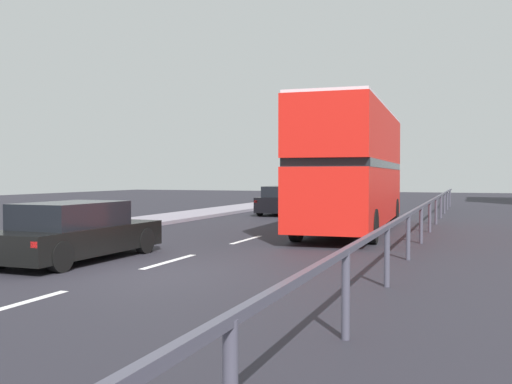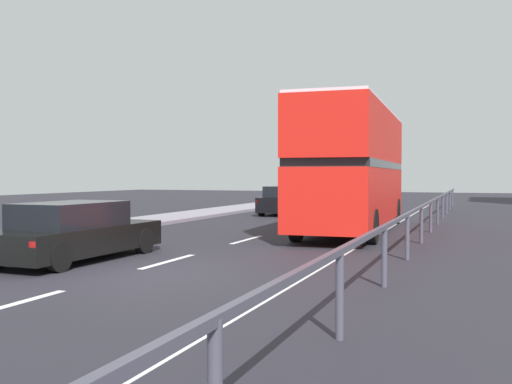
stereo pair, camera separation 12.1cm
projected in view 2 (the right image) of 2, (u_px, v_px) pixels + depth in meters
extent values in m
cube|color=#26242C|center=(129.00, 275.00, 11.77)|extent=(74.45, 120.00, 0.10)
cube|color=silver|center=(9.00, 305.00, 8.77)|extent=(0.16, 2.38, 0.01)
cube|color=silver|center=(168.00, 261.00, 13.25)|extent=(0.16, 2.38, 0.01)
cube|color=silver|center=(247.00, 240.00, 17.74)|extent=(0.16, 2.38, 0.01)
cube|color=silver|center=(294.00, 227.00, 22.22)|extent=(0.16, 2.38, 0.01)
cube|color=silver|center=(325.00, 218.00, 26.71)|extent=(0.16, 2.38, 0.01)
cube|color=silver|center=(347.00, 212.00, 31.19)|extent=(0.16, 2.38, 0.01)
cube|color=silver|center=(364.00, 207.00, 35.68)|extent=(0.16, 2.38, 0.01)
cube|color=silver|center=(376.00, 204.00, 40.17)|extent=(0.16, 2.38, 0.01)
cube|color=silver|center=(376.00, 236.00, 18.94)|extent=(0.12, 46.00, 0.01)
cube|color=#454352|center=(427.00, 204.00, 18.36)|extent=(0.08, 42.00, 0.08)
cylinder|color=#454352|center=(340.00, 296.00, 6.93)|extent=(0.10, 0.10, 1.05)
cylinder|color=#454352|center=(384.00, 257.00, 10.20)|extent=(0.10, 0.10, 1.05)
cylinder|color=#454352|center=(407.00, 237.00, 13.47)|extent=(0.10, 0.10, 1.05)
cylinder|color=#454352|center=(421.00, 225.00, 16.74)|extent=(0.10, 0.10, 1.05)
cylinder|color=#454352|center=(431.00, 217.00, 20.01)|extent=(0.10, 0.10, 1.05)
cylinder|color=#454352|center=(438.00, 211.00, 23.28)|extent=(0.10, 0.10, 1.05)
cylinder|color=#454352|center=(443.00, 207.00, 26.55)|extent=(0.10, 0.10, 1.05)
cylinder|color=#454352|center=(447.00, 203.00, 29.82)|extent=(0.10, 0.10, 1.05)
cylinder|color=#454352|center=(450.00, 201.00, 33.09)|extent=(0.10, 0.10, 1.05)
cylinder|color=#454352|center=(452.00, 198.00, 36.36)|extent=(0.10, 0.10, 1.05)
cube|color=red|center=(353.00, 195.00, 20.34)|extent=(2.85, 10.54, 1.83)
cube|color=black|center=(354.00, 165.00, 20.31)|extent=(2.85, 10.13, 0.24)
cube|color=red|center=(354.00, 137.00, 20.28)|extent=(2.85, 10.54, 1.73)
cube|color=silver|center=(354.00, 110.00, 20.26)|extent=(2.79, 10.33, 0.10)
cube|color=black|center=(373.00, 189.00, 25.27)|extent=(2.17, 0.13, 1.28)
cube|color=yellow|center=(373.00, 134.00, 25.21)|extent=(1.45, 0.10, 0.28)
cylinder|color=black|center=(341.00, 210.00, 24.34)|extent=(0.32, 1.01, 1.00)
cylinder|color=black|center=(396.00, 211.00, 23.64)|extent=(0.32, 1.01, 1.00)
cylinder|color=black|center=(296.00, 225.00, 17.27)|extent=(0.32, 1.01, 1.00)
cylinder|color=black|center=(372.00, 227.00, 16.57)|extent=(0.32, 1.01, 1.00)
cube|color=black|center=(77.00, 239.00, 13.49)|extent=(1.83, 4.54, 0.60)
cube|color=black|center=(70.00, 214.00, 13.26)|extent=(1.58, 2.51, 0.56)
cube|color=red|center=(33.00, 245.00, 11.14)|extent=(0.16, 0.06, 0.12)
cylinder|color=black|center=(92.00, 238.00, 15.23)|extent=(0.21, 0.64, 0.64)
cylinder|color=black|center=(144.00, 241.00, 14.63)|extent=(0.21, 0.64, 0.64)
cylinder|color=black|center=(58.00, 256.00, 11.76)|extent=(0.21, 0.64, 0.64)
cube|color=black|center=(286.00, 204.00, 29.34)|extent=(1.86, 4.48, 0.72)
cube|color=black|center=(285.00, 191.00, 29.12)|extent=(1.60, 2.48, 0.51)
cube|color=red|center=(257.00, 202.00, 27.52)|extent=(0.16, 0.06, 0.12)
cube|color=red|center=(289.00, 202.00, 27.02)|extent=(0.16, 0.06, 0.12)
cylinder|color=black|center=(280.00, 206.00, 31.03)|extent=(0.22, 0.65, 0.64)
cylinder|color=black|center=(309.00, 207.00, 30.52)|extent=(0.22, 0.65, 0.64)
cylinder|color=black|center=(261.00, 209.00, 28.18)|extent=(0.22, 0.65, 0.64)
cylinder|color=black|center=(293.00, 210.00, 27.66)|extent=(0.22, 0.65, 0.64)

